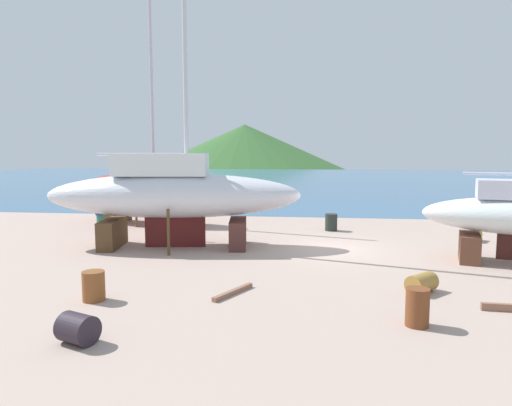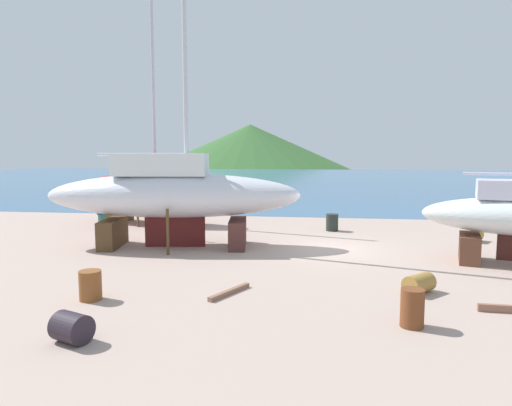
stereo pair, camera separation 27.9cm
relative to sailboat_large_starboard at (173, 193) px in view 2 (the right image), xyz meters
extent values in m
plane|color=tan|center=(6.82, -2.43, -2.33)|extent=(49.10, 49.10, 0.00)
cube|color=#356592|center=(6.82, 50.23, -2.33)|extent=(142.96, 80.75, 0.01)
cone|color=#36622E|center=(-19.44, 153.39, -2.33)|extent=(130.23, 130.23, 28.92)
cube|color=#552F29|center=(2.75, 0.37, -1.73)|extent=(1.01, 2.44, 1.21)
cube|color=#513820|center=(-2.65, -0.35, -1.73)|extent=(1.01, 2.44, 1.21)
cylinder|color=#42401E|center=(-0.17, 1.62, -1.40)|extent=(0.12, 0.12, 1.87)
cylinder|color=#4F3C20|center=(0.26, -1.61, -1.40)|extent=(0.12, 0.12, 1.87)
ellipsoid|color=silver|center=(0.05, 0.01, -0.08)|extent=(11.20, 4.37, 1.90)
cube|color=#561918|center=(0.05, 0.01, -1.70)|extent=(2.60, 0.42, 1.33)
cube|color=silver|center=(-0.49, -0.07, 1.25)|extent=(4.12, 2.28, 0.95)
cylinder|color=silver|center=(0.59, 0.08, 8.03)|extent=(0.19, 0.19, 14.51)
cylinder|color=silver|center=(-1.30, -0.17, 1.67)|extent=(3.80, 0.63, 0.13)
cube|color=brown|center=(-1.44, 5.84, -1.66)|extent=(1.02, 1.97, 1.34)
cube|color=brown|center=(-5.43, 6.55, -1.66)|extent=(1.02, 1.97, 1.34)
cylinder|color=brown|center=(-3.21, 7.46, -1.40)|extent=(0.12, 0.12, 1.87)
cylinder|color=brown|center=(-3.66, 4.93, -1.40)|extent=(0.12, 0.12, 1.87)
ellipsoid|color=#B4201D|center=(-3.43, 6.20, -0.15)|extent=(8.38, 3.72, 1.53)
cube|color=#55180F|center=(-3.43, 6.20, -1.45)|extent=(1.93, 0.42, 1.07)
cube|color=#AC2222|center=(-3.83, 6.27, 0.91)|extent=(3.12, 1.89, 0.76)
cylinder|color=#BEB5C2|center=(-3.03, 6.12, 5.80)|extent=(0.16, 0.16, 10.53)
cylinder|color=silver|center=(-4.43, 6.37, 1.43)|extent=(2.81, 0.61, 0.12)
cube|color=brown|center=(11.88, -1.12, -1.81)|extent=(1.15, 1.94, 1.04)
cylinder|color=#B7B6CE|center=(12.73, -1.35, 0.99)|extent=(2.40, 0.74, 0.11)
cube|color=#336B50|center=(-5.17, 3.75, -1.93)|extent=(0.33, 0.39, 0.81)
cube|color=navy|center=(-5.17, 3.75, -1.21)|extent=(0.41, 0.50, 0.63)
sphere|color=#917150|center=(-5.17, 3.75, -0.79)|extent=(0.22, 0.22, 0.22)
cylinder|color=brown|center=(8.43, -8.17, -1.88)|extent=(0.59, 0.59, 0.92)
cylinder|color=#29212A|center=(0.94, -10.09, -2.00)|extent=(0.95, 0.90, 0.66)
cylinder|color=#262D29|center=(6.95, 5.03, -1.89)|extent=(0.78, 0.78, 0.89)
cylinder|color=olive|center=(9.15, -5.46, -2.05)|extent=(1.06, 1.07, 0.57)
cylinder|color=olive|center=(13.41, 2.94, -2.06)|extent=(0.91, 1.02, 0.54)
cylinder|color=brown|center=(-0.07, -7.32, -1.92)|extent=(0.62, 0.62, 0.83)
cube|color=#8A5F4B|center=(3.68, -6.30, -2.27)|extent=(0.94, 1.66, 0.13)
camera|label=1|loc=(5.91, -19.06, 1.78)|focal=32.18mm
camera|label=2|loc=(6.18, -19.03, 1.78)|focal=32.18mm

